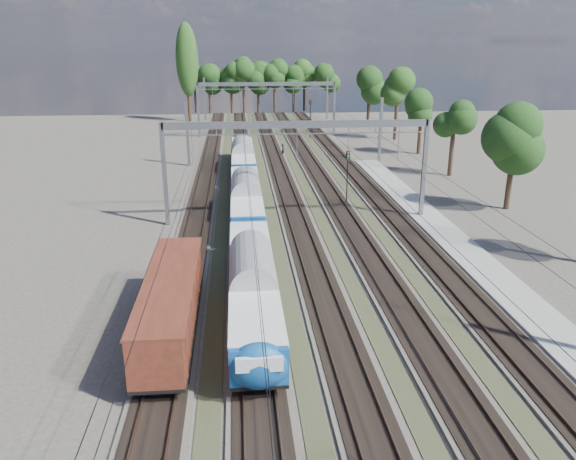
{
  "coord_description": "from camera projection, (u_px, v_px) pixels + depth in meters",
  "views": [
    {
      "loc": [
        -5.18,
        -18.17,
        15.48
      ],
      "look_at": [
        -1.76,
        19.26,
        2.8
      ],
      "focal_mm": 35.0,
      "sensor_mm": 36.0,
      "label": 1
    }
  ],
  "objects": [
    {
      "name": "tree_belt",
      "position": [
        302.0,
        81.0,
        110.35
      ],
      "size": [
        39.94,
        100.64,
        11.96
      ],
      "color": "black",
      "rests_on": "ground"
    },
    {
      "name": "track_bed",
      "position": [
        283.0,
        181.0,
        64.97
      ],
      "size": [
        21.0,
        130.0,
        0.34
      ],
      "color": "#47423A",
      "rests_on": "ground"
    },
    {
      "name": "catenary",
      "position": [
        280.0,
        117.0,
        70.24
      ],
      "size": [
        25.65,
        130.0,
        9.0
      ],
      "color": "slate",
      "rests_on": "ground"
    },
    {
      "name": "worker",
      "position": [
        283.0,
        150.0,
        79.72
      ],
      "size": [
        0.49,
        0.66,
        1.64
      ],
      "primitive_type": "imported",
      "rotation": [
        0.0,
        0.0,
        1.4
      ],
      "color": "black",
      "rests_on": "ground"
    },
    {
      "name": "signal_near",
      "position": [
        348.0,
        171.0,
        54.92
      ],
      "size": [
        0.39,
        0.36,
        5.38
      ],
      "rotation": [
        0.0,
        0.0,
        0.4
      ],
      "color": "black",
      "rests_on": "ground"
    },
    {
      "name": "emu_train",
      "position": [
        246.0,
        194.0,
        50.91
      ],
      "size": [
        2.73,
        57.81,
        3.99
      ],
      "color": "black",
      "rests_on": "ground"
    },
    {
      "name": "ground",
      "position": [
        375.0,
        447.0,
        22.54
      ],
      "size": [
        220.0,
        220.0,
        0.0
      ],
      "primitive_type": "plane",
      "color": "#47423A",
      "rests_on": "ground"
    },
    {
      "name": "platform",
      "position": [
        468.0,
        255.0,
        42.39
      ],
      "size": [
        3.0,
        70.0,
        0.3
      ],
      "primitive_type": "cube",
      "color": "gray",
      "rests_on": "ground"
    },
    {
      "name": "freight_boxcar",
      "position": [
        171.0,
        303.0,
        30.32
      ],
      "size": [
        2.7,
        13.04,
        3.36
      ],
      "color": "black",
      "rests_on": "ground"
    },
    {
      "name": "signal_far",
      "position": [
        310.0,
        114.0,
        92.85
      ],
      "size": [
        0.42,
        0.38,
        6.4
      ],
      "rotation": [
        0.0,
        0.0,
        -0.14
      ],
      "color": "black",
      "rests_on": "ground"
    },
    {
      "name": "poplar",
      "position": [
        187.0,
        60.0,
        109.96
      ],
      "size": [
        4.4,
        4.4,
        19.04
      ],
      "color": "black",
      "rests_on": "ground"
    }
  ]
}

